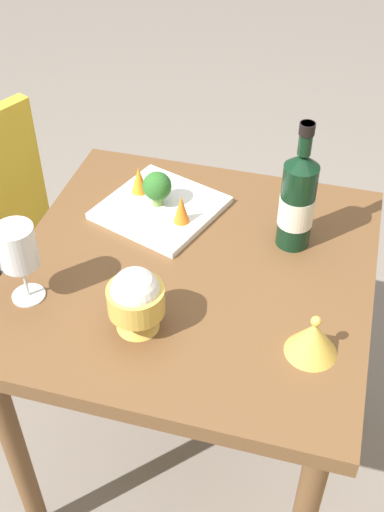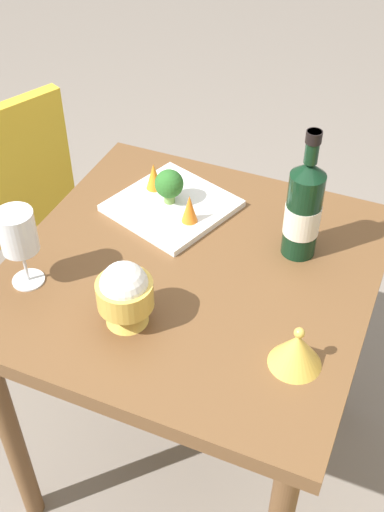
# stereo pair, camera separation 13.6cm
# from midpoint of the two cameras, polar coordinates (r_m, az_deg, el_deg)

# --- Properties ---
(ground_plane) EXTENTS (8.00, 8.00, 0.00)m
(ground_plane) POSITION_cam_midpoint_polar(r_m,az_deg,el_deg) (1.95, -2.08, -17.05)
(ground_plane) COLOR gray
(dining_table) EXTENTS (0.77, 0.77, 0.73)m
(dining_table) POSITION_cam_midpoint_polar(r_m,az_deg,el_deg) (1.45, -2.69, -4.04)
(dining_table) COLOR brown
(dining_table) RESTS_ON ground_plane
(wine_bottle) EXTENTS (0.08, 0.08, 0.30)m
(wine_bottle) POSITION_cam_midpoint_polar(r_m,az_deg,el_deg) (1.37, 6.58, 4.85)
(wine_bottle) COLOR black
(wine_bottle) RESTS_ON dining_table
(wine_glass) EXTENTS (0.08, 0.08, 0.18)m
(wine_glass) POSITION_cam_midpoint_polar(r_m,az_deg,el_deg) (1.29, -18.20, 0.51)
(wine_glass) COLOR white
(wine_glass) RESTS_ON dining_table
(rice_bowl) EXTENTS (0.11, 0.11, 0.14)m
(rice_bowl) POSITION_cam_midpoint_polar(r_m,az_deg,el_deg) (1.21, -8.21, -3.98)
(rice_bowl) COLOR gold
(rice_bowl) RESTS_ON dining_table
(rice_bowl_lid) EXTENTS (0.10, 0.10, 0.09)m
(rice_bowl_lid) POSITION_cam_midpoint_polar(r_m,az_deg,el_deg) (1.19, 7.52, -7.40)
(rice_bowl_lid) COLOR gold
(rice_bowl_lid) RESTS_ON dining_table
(serving_plate) EXTENTS (0.32, 0.32, 0.02)m
(serving_plate) POSITION_cam_midpoint_polar(r_m,az_deg,el_deg) (1.53, -5.37, 4.18)
(serving_plate) COLOR white
(serving_plate) RESTS_ON dining_table
(broccoli_floret) EXTENTS (0.07, 0.07, 0.09)m
(broccoli_floret) POSITION_cam_midpoint_polar(r_m,az_deg,el_deg) (1.50, -5.73, 6.04)
(broccoli_floret) COLOR #729E4C
(broccoli_floret) RESTS_ON serving_plate
(carrot_garnish_left) EXTENTS (0.04, 0.04, 0.07)m
(carrot_garnish_left) POSITION_cam_midpoint_polar(r_m,az_deg,el_deg) (1.55, -7.25, 6.66)
(carrot_garnish_left) COLOR orange
(carrot_garnish_left) RESTS_ON serving_plate
(carrot_garnish_right) EXTENTS (0.04, 0.04, 0.07)m
(carrot_garnish_right) POSITION_cam_midpoint_polar(r_m,az_deg,el_deg) (1.45, -3.64, 4.08)
(carrot_garnish_right) COLOR orange
(carrot_garnish_right) RESTS_ON serving_plate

